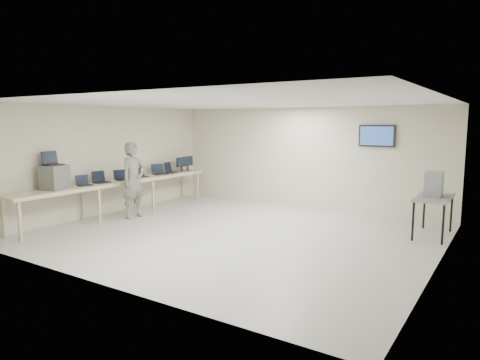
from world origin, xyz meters
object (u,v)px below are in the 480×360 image
Objects in this scene: workbench at (120,183)px; side_table at (434,200)px; equipment_box at (54,177)px; soldier at (134,180)px.

workbench is 4.27× the size of side_table.
soldier is (0.65, 1.74, -0.22)m from equipment_box.
equipment_box is 0.38× the size of side_table.
soldier is at bearing -161.70° from side_table.
equipment_box is at bearing -151.58° from side_table.
workbench is 0.60m from soldier.
soldier is 1.35× the size of side_table.
workbench is at bearing -163.54° from side_table.
soldier is at bearing 56.02° from equipment_box.
workbench reaches higher than side_table.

